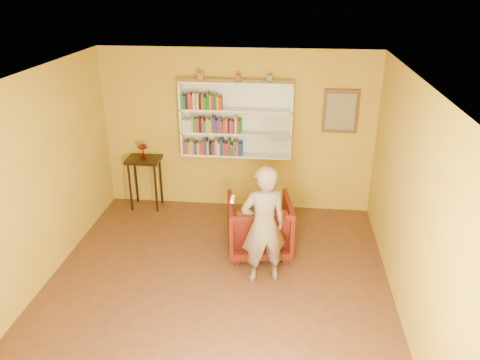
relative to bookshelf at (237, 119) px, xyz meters
name	(u,v)px	position (x,y,z in m)	size (l,w,h in m)	color
room_shell	(214,221)	(0.00, -2.41, -0.58)	(5.30, 5.80, 2.88)	#4F2D19
bookshelf	(237,119)	(0.00, 0.00, 0.00)	(1.80, 0.29, 1.23)	white
books_row_lower	(213,147)	(-0.38, -0.11, -0.47)	(0.97, 0.19, 0.27)	#BB1C3E
books_row_middle	(212,125)	(-0.38, -0.11, -0.09)	(0.95, 0.19, 0.26)	silver
books_row_upper	(201,101)	(-0.55, -0.11, 0.30)	(0.64, 0.19, 0.26)	#216D79
ornament_left	(201,76)	(-0.55, -0.06, 0.68)	(0.09, 0.09, 0.13)	#A5632F
ornament_centre	(239,78)	(0.04, -0.06, 0.67)	(0.07, 0.07, 0.10)	maroon
ornament_right	(270,79)	(0.52, -0.06, 0.67)	(0.07, 0.07, 0.10)	#466A75
framed_painting	(341,111)	(1.65, 0.05, 0.16)	(0.55, 0.05, 0.70)	#563118
console_table	(144,167)	(-1.56, -0.16, -0.84)	(0.56, 0.42, 0.91)	black
ruby_lustre	(143,148)	(-1.56, -0.16, -0.51)	(0.15, 0.15, 0.25)	maroon
armchair	(259,226)	(0.48, -1.38, -1.18)	(0.89, 0.91, 0.83)	#440904
person	(264,225)	(0.58, -2.08, -0.78)	(0.59, 0.39, 1.62)	#706052
game_remote	(233,199)	(0.24, -2.45, -0.25)	(0.04, 0.15, 0.04)	white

